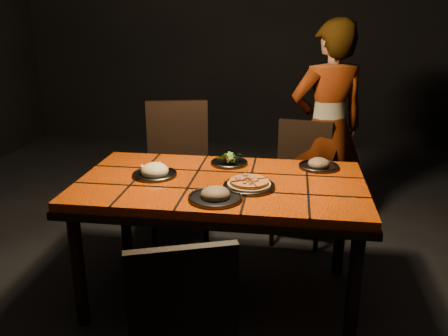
# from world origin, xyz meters

# --- Properties ---
(room_shell) EXTENTS (6.04, 7.04, 3.08)m
(room_shell) POSITION_xyz_m (0.00, 0.00, 1.50)
(room_shell) COLOR black
(room_shell) RESTS_ON ground
(dining_table) EXTENTS (1.62, 0.92, 0.75)m
(dining_table) POSITION_xyz_m (0.00, 0.00, 0.67)
(dining_table) COLOR #D74406
(dining_table) RESTS_ON ground
(chair_near) EXTENTS (0.51, 0.51, 0.89)m
(chair_near) POSITION_xyz_m (-0.01, -0.96, 0.51)
(chair_near) COLOR black
(chair_near) RESTS_ON ground
(chair_far_left) EXTENTS (0.56, 0.56, 1.02)m
(chair_far_left) POSITION_xyz_m (-0.45, 0.82, 0.58)
(chair_far_left) COLOR black
(chair_far_left) RESTS_ON ground
(chair_far_right) EXTENTS (0.46, 0.46, 0.88)m
(chair_far_right) POSITION_xyz_m (0.47, 0.91, 0.51)
(chair_far_right) COLOR black
(chair_far_right) RESTS_ON ground
(diner) EXTENTS (0.69, 0.57, 1.61)m
(diner) POSITION_xyz_m (0.65, 1.09, 0.81)
(diner) COLOR brown
(diner) RESTS_ON ground
(plate_pizza) EXTENTS (0.31, 0.31, 0.04)m
(plate_pizza) POSITION_xyz_m (0.17, -0.09, 0.77)
(plate_pizza) COLOR #3E3D43
(plate_pizza) RESTS_ON dining_table
(plate_pasta) EXTENTS (0.26, 0.26, 0.08)m
(plate_pasta) POSITION_xyz_m (-0.39, 0.02, 0.77)
(plate_pasta) COLOR #3E3D43
(plate_pasta) RESTS_ON dining_table
(plate_salad) EXTENTS (0.23, 0.23, 0.07)m
(plate_salad) POSITION_xyz_m (0.01, 0.30, 0.78)
(plate_salad) COLOR #3E3D43
(plate_salad) RESTS_ON dining_table
(plate_mushroom_a) EXTENTS (0.28, 0.28, 0.09)m
(plate_mushroom_a) POSITION_xyz_m (0.01, -0.28, 0.77)
(plate_mushroom_a) COLOR #3E3D43
(plate_mushroom_a) RESTS_ON dining_table
(plate_mushroom_b) EXTENTS (0.24, 0.24, 0.08)m
(plate_mushroom_b) POSITION_xyz_m (0.55, 0.31, 0.77)
(plate_mushroom_b) COLOR #3E3D43
(plate_mushroom_b) RESTS_ON dining_table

